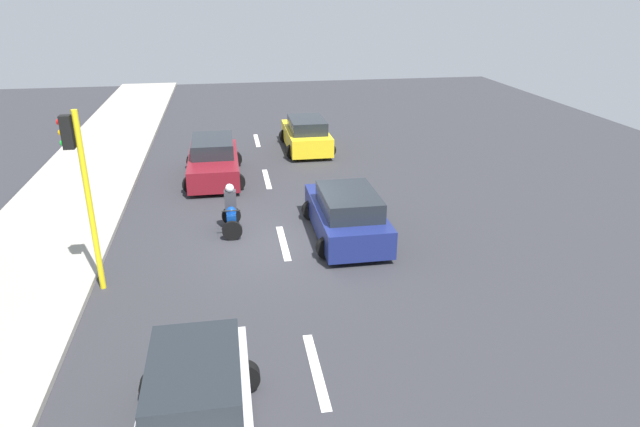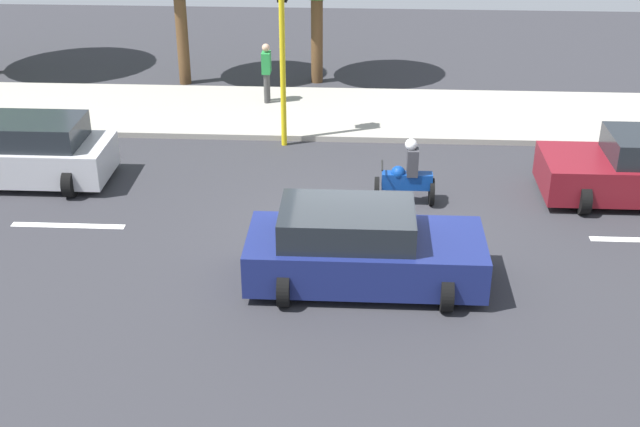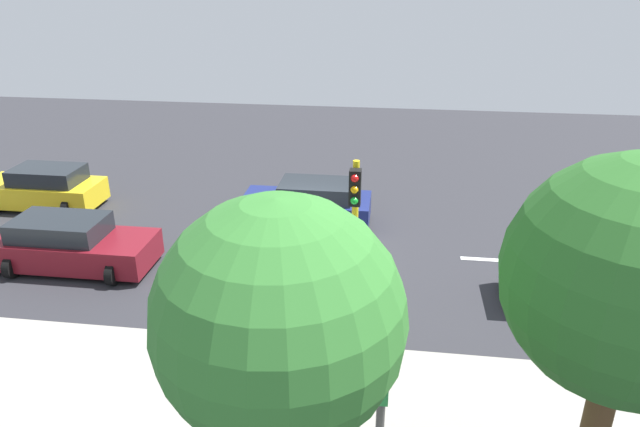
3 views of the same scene
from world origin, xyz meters
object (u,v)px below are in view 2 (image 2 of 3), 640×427
(car_dark_blue, at_px, (361,249))
(motorcycle, at_px, (406,177))
(pedestrian_near_signal, at_px, (267,71))
(car_silver, at_px, (24,153))
(traffic_light_corner, at_px, (282,31))

(car_dark_blue, distance_m, motorcycle, 3.53)
(motorcycle, height_order, pedestrian_near_signal, pedestrian_near_signal)
(car_silver, xyz_separation_m, car_dark_blue, (-4.14, -7.80, 0.00))
(pedestrian_near_signal, xyz_separation_m, traffic_light_corner, (-2.81, -0.75, 1.87))
(traffic_light_corner, bearing_deg, car_dark_blue, -163.35)
(car_dark_blue, bearing_deg, pedestrian_near_signal, 16.17)
(car_silver, distance_m, pedestrian_near_signal, 7.42)
(traffic_light_corner, bearing_deg, pedestrian_near_signal, 15.00)
(car_silver, bearing_deg, pedestrian_near_signal, -42.65)
(car_silver, relative_size, car_dark_blue, 0.95)
(car_dark_blue, relative_size, pedestrian_near_signal, 2.55)
(car_dark_blue, bearing_deg, car_silver, 62.04)
(car_silver, height_order, traffic_light_corner, traffic_light_corner)
(car_silver, height_order, car_dark_blue, same)
(motorcycle, xyz_separation_m, pedestrian_near_signal, (6.19, 3.73, 0.42))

